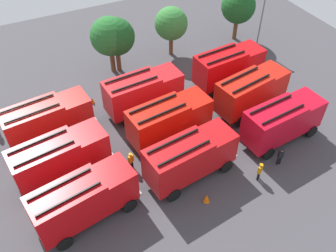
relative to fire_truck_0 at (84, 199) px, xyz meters
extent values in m
plane|color=#423F44|center=(8.47, 4.52, -2.15)|extent=(54.17, 54.17, 0.00)
cube|color=red|center=(2.41, 0.41, -0.05)|extent=(2.59, 2.84, 2.60)
cube|color=#8C9EAD|center=(3.45, 0.59, 0.26)|extent=(0.44, 2.11, 1.46)
cube|color=red|center=(-1.04, -0.18, 0.10)|extent=(5.15, 3.27, 2.90)
cube|color=black|center=(-1.15, 0.50, 1.67)|extent=(4.28, 0.85, 0.12)
cube|color=black|center=(-0.92, -0.85, 1.67)|extent=(4.28, 0.85, 0.12)
cube|color=silver|center=(3.60, 0.62, -1.20)|extent=(0.60, 2.37, 0.28)
cylinder|color=black|center=(2.41, 1.63, -1.60)|extent=(1.14, 0.53, 1.10)
cylinder|color=black|center=(2.81, -0.74, -1.60)|extent=(1.14, 0.53, 1.10)
cylinder|color=black|center=(-2.42, 0.80, -1.60)|extent=(1.14, 0.53, 1.10)
cylinder|color=black|center=(-2.02, -1.56, -1.60)|extent=(1.14, 0.53, 1.10)
cube|color=red|center=(10.55, 0.43, -0.05)|extent=(2.48, 2.74, 2.60)
cube|color=#8C9EAD|center=(11.59, 0.56, 0.26)|extent=(0.33, 2.12, 1.46)
cube|color=red|center=(7.07, 0.02, 0.10)|extent=(5.06, 3.05, 2.90)
cube|color=black|center=(6.99, 0.70, 1.67)|extent=(4.30, 0.63, 0.12)
cube|color=black|center=(7.15, -0.67, 1.67)|extent=(4.30, 0.63, 0.12)
cube|color=silver|center=(11.74, 0.58, -1.20)|extent=(0.48, 2.38, 0.28)
cylinder|color=black|center=(10.60, 1.65, -1.60)|extent=(1.13, 0.48, 1.10)
cylinder|color=black|center=(10.89, -0.73, -1.60)|extent=(1.13, 0.48, 1.10)
cylinder|color=black|center=(5.74, 1.07, -1.60)|extent=(1.13, 0.48, 1.10)
cylinder|color=black|center=(6.02, -1.32, -1.60)|extent=(1.13, 0.48, 1.10)
cube|color=red|center=(19.25, 0.50, -0.05)|extent=(2.41, 2.69, 2.60)
cube|color=#8C9EAD|center=(20.30, 0.59, 0.26)|extent=(0.27, 2.12, 1.46)
cube|color=red|center=(15.77, 0.19, 0.10)|extent=(5.00, 2.92, 2.90)
cube|color=black|center=(15.70, 0.87, 1.67)|extent=(4.31, 0.50, 0.12)
cube|color=black|center=(15.83, -0.50, 1.67)|extent=(4.31, 0.50, 0.12)
cube|color=silver|center=(20.45, 0.60, -1.20)|extent=(0.41, 2.38, 0.28)
cylinder|color=black|center=(19.34, 1.71, -1.60)|extent=(1.13, 0.45, 1.10)
cylinder|color=black|center=(19.56, -0.68, -1.60)|extent=(1.13, 0.45, 1.10)
cylinder|color=black|center=(14.46, 1.27, -1.60)|extent=(1.13, 0.45, 1.10)
cylinder|color=black|center=(14.68, -1.12, -1.60)|extent=(1.13, 0.45, 1.10)
cube|color=red|center=(1.95, 4.72, -0.05)|extent=(2.53, 2.78, 2.60)
cube|color=#8C9EAD|center=(2.99, 4.87, 0.26)|extent=(0.38, 2.12, 1.46)
cube|color=red|center=(-1.52, 4.23, 0.10)|extent=(5.10, 3.15, 2.90)
cube|color=black|center=(-1.61, 4.91, 1.67)|extent=(4.29, 0.73, 0.12)
cube|color=black|center=(-1.42, 3.55, 1.67)|extent=(4.29, 0.73, 0.12)
cube|color=silver|center=(3.14, 4.89, -1.20)|extent=(0.53, 2.38, 0.28)
cylinder|color=black|center=(1.98, 5.93, -1.60)|extent=(1.14, 0.50, 1.10)
cylinder|color=black|center=(2.32, 3.56, -1.60)|extent=(1.14, 0.50, 1.10)
cylinder|color=black|center=(-2.87, 5.25, -1.60)|extent=(1.14, 0.50, 1.10)
cylinder|color=black|center=(-2.54, 2.87, -1.60)|extent=(1.14, 0.50, 1.10)
cube|color=red|center=(10.99, 4.76, -0.05)|extent=(2.46, 2.72, 2.60)
cube|color=#8C9EAD|center=(12.04, 4.87, 0.26)|extent=(0.31, 2.12, 1.46)
cube|color=red|center=(7.51, 4.38, 0.10)|extent=(5.04, 3.01, 2.90)
cube|color=black|center=(7.44, 5.06, 1.67)|extent=(4.31, 0.59, 0.12)
cube|color=black|center=(7.59, 3.69, 1.67)|extent=(4.31, 0.59, 0.12)
cube|color=silver|center=(12.19, 4.89, -1.20)|extent=(0.46, 2.38, 0.28)
cylinder|color=black|center=(11.06, 5.97, -1.60)|extent=(1.13, 0.47, 1.10)
cylinder|color=black|center=(11.32, 3.59, -1.60)|extent=(1.13, 0.47, 1.10)
cylinder|color=black|center=(6.19, 5.44, -1.60)|extent=(1.13, 0.47, 1.10)
cylinder|color=black|center=(6.45, 3.05, -1.60)|extent=(1.13, 0.47, 1.10)
cube|color=red|center=(19.26, 5.05, -0.05)|extent=(2.59, 2.84, 2.60)
cube|color=#8C9EAD|center=(20.30, 5.23, 0.26)|extent=(0.44, 2.11, 1.46)
cube|color=red|center=(15.82, 4.46, 0.10)|extent=(5.16, 3.28, 2.90)
cube|color=black|center=(15.70, 5.13, 1.67)|extent=(4.28, 0.86, 0.12)
cube|color=black|center=(15.93, 3.78, 1.67)|extent=(4.28, 0.86, 0.12)
cube|color=silver|center=(20.45, 5.26, -1.20)|extent=(0.60, 2.37, 0.28)
cylinder|color=black|center=(19.26, 6.27, -1.60)|extent=(1.14, 0.53, 1.10)
cylinder|color=black|center=(19.67, 3.90, -1.60)|extent=(1.14, 0.53, 1.10)
cylinder|color=black|center=(14.43, 5.43, -1.60)|extent=(1.14, 0.53, 1.10)
cylinder|color=black|center=(14.84, 3.07, -1.60)|extent=(1.14, 0.53, 1.10)
cube|color=red|center=(2.07, 9.20, -0.05)|extent=(2.47, 2.73, 2.60)
cube|color=#8C9EAD|center=(3.11, 9.32, 0.26)|extent=(0.32, 2.12, 1.46)
cube|color=red|center=(-1.41, 8.81, 0.10)|extent=(5.05, 3.02, 2.90)
cube|color=black|center=(-1.49, 9.49, 1.67)|extent=(4.31, 0.60, 0.12)
cube|color=black|center=(-1.33, 8.13, 1.67)|extent=(4.31, 0.60, 0.12)
cube|color=silver|center=(3.26, 9.34, -1.20)|extent=(0.47, 2.38, 0.28)
cylinder|color=black|center=(2.13, 10.42, -1.60)|extent=(1.13, 0.47, 1.10)
cylinder|color=black|center=(2.40, 8.03, -1.60)|extent=(1.13, 0.47, 1.10)
cylinder|color=black|center=(-2.74, 9.87, -1.60)|extent=(1.13, 0.47, 1.10)
cylinder|color=black|center=(-2.47, 7.48, -1.60)|extent=(1.13, 0.47, 1.10)
cube|color=red|center=(10.57, 9.01, -0.05)|extent=(2.38, 2.66, 2.60)
cube|color=#8C9EAD|center=(11.62, 9.08, 0.26)|extent=(0.24, 2.13, 1.46)
cube|color=red|center=(7.08, 8.75, 0.10)|extent=(4.97, 2.85, 2.90)
cube|color=black|center=(7.03, 9.43, 1.67)|extent=(4.32, 0.44, 0.12)
cube|color=black|center=(7.13, 8.06, 1.67)|extent=(4.32, 0.44, 0.12)
cube|color=silver|center=(11.76, 9.09, -1.20)|extent=(0.37, 2.38, 0.28)
cylinder|color=black|center=(10.68, 10.22, -1.60)|extent=(1.12, 0.43, 1.10)
cylinder|color=black|center=(10.86, 7.82, -1.60)|extent=(1.12, 0.43, 1.10)
cylinder|color=black|center=(5.79, 9.86, -1.60)|extent=(1.12, 0.43, 1.10)
cylinder|color=black|center=(5.97, 7.46, -1.60)|extent=(1.12, 0.43, 1.10)
cube|color=red|center=(19.65, 9.04, -0.05)|extent=(2.39, 2.66, 2.60)
cube|color=#8C9EAD|center=(20.70, 9.12, 0.26)|extent=(0.24, 2.12, 1.46)
cube|color=red|center=(16.16, 8.77, 0.10)|extent=(4.98, 2.86, 2.90)
cube|color=black|center=(16.11, 9.46, 1.67)|extent=(4.32, 0.45, 0.12)
cube|color=black|center=(16.21, 8.08, 1.67)|extent=(4.32, 0.45, 0.12)
cube|color=silver|center=(20.85, 9.13, -1.20)|extent=(0.38, 2.38, 0.28)
cylinder|color=black|center=(19.76, 10.25, -1.60)|extent=(1.12, 0.43, 1.10)
cylinder|color=black|center=(19.94, 7.86, -1.60)|extent=(1.12, 0.43, 1.10)
cylinder|color=black|center=(14.87, 9.87, -1.60)|extent=(1.12, 0.43, 1.10)
cylinder|color=black|center=(15.06, 7.48, -1.60)|extent=(1.12, 0.43, 1.10)
cylinder|color=black|center=(14.96, -1.99, -1.76)|extent=(0.16, 0.16, 0.79)
cylinder|color=black|center=(15.16, -2.04, -1.76)|extent=(0.16, 0.16, 0.79)
cube|color=black|center=(15.06, -2.01, -1.02)|extent=(0.46, 0.33, 0.69)
sphere|color=tan|center=(15.06, -2.01, -0.56)|extent=(0.22, 0.22, 0.22)
cylinder|color=black|center=(15.06, -2.01, -0.47)|extent=(0.28, 0.28, 0.07)
cylinder|color=black|center=(12.60, -2.58, -1.77)|extent=(0.16, 0.16, 0.78)
cylinder|color=black|center=(12.78, -2.47, -1.77)|extent=(0.16, 0.16, 0.78)
cube|color=orange|center=(12.69, -2.53, -1.04)|extent=(0.48, 0.42, 0.67)
sphere|color=brown|center=(12.69, -2.53, -0.59)|extent=(0.22, 0.22, 0.22)
cylinder|color=orange|center=(12.69, -2.53, -0.50)|extent=(0.27, 0.27, 0.07)
cylinder|color=black|center=(4.49, 2.81, -1.77)|extent=(0.16, 0.16, 0.77)
cylinder|color=black|center=(4.30, 2.72, -1.77)|extent=(0.16, 0.16, 0.77)
cube|color=orange|center=(4.40, 2.77, -1.05)|extent=(0.48, 0.40, 0.67)
sphere|color=beige|center=(4.40, 2.77, -0.60)|extent=(0.22, 0.22, 0.22)
cylinder|color=orange|center=(4.40, 2.77, -0.52)|extent=(0.27, 0.27, 0.07)
cylinder|color=black|center=(15.51, 2.54, -1.77)|extent=(0.16, 0.16, 0.77)
cylinder|color=black|center=(15.40, 2.72, -1.77)|extent=(0.16, 0.16, 0.77)
cube|color=black|center=(15.45, 2.63, -1.05)|extent=(0.43, 0.48, 0.67)
sphere|color=#9E704C|center=(15.45, 2.63, -0.61)|extent=(0.22, 0.22, 0.22)
cylinder|color=black|center=(15.45, 2.63, -0.53)|extent=(0.27, 0.27, 0.06)
cylinder|color=brown|center=(7.78, 16.07, -0.94)|extent=(0.48, 0.48, 2.42)
sphere|color=#236628|center=(7.78, 16.07, 1.91)|extent=(3.87, 3.87, 3.87)
cylinder|color=brown|center=(8.38, 15.91, -0.98)|extent=(0.47, 0.47, 2.35)
sphere|color=#19511E|center=(8.38, 15.91, 1.79)|extent=(3.76, 3.76, 3.76)
cylinder|color=brown|center=(14.67, 16.29, -1.05)|extent=(0.44, 0.44, 2.20)
sphere|color=#337A33|center=(14.67, 16.29, 1.55)|extent=(3.53, 3.53, 3.53)
cylinder|color=brown|center=(22.93, 15.99, -0.95)|extent=(0.48, 0.48, 2.40)
sphere|color=#19511E|center=(22.93, 15.99, 1.87)|extent=(3.84, 3.84, 3.84)
cone|color=#F2600C|center=(4.11, 11.93, -1.84)|extent=(0.43, 0.43, 0.62)
cone|color=#F2600C|center=(8.09, -2.53, -1.79)|extent=(0.50, 0.50, 0.72)
cylinder|color=slate|center=(23.96, 13.03, 0.72)|extent=(0.16, 0.16, 5.76)
camera|label=1|loc=(-1.31, -15.21, 20.09)|focal=38.99mm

